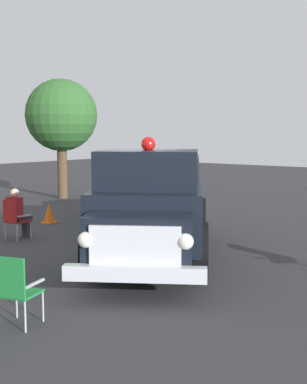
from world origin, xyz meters
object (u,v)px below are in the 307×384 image
Objects in this scene: vintage_fire_truck at (153,202)px; traffic_cone at (49,213)px; oak_tree_right at (61,116)px; classic_hot_rod at (139,195)px; spectator_seated at (18,212)px; lawn_chair_spare at (15,286)px; lawn_chair_near_truck at (14,217)px.

traffic_cone is at bearing -15.71° from vintage_fire_truck.
classic_hot_rod is at bearing 160.50° from oak_tree_right.
classic_hot_rod is 3.54× the size of spectator_seated.
vintage_fire_truck is 1.35× the size of classic_hot_rod.
oak_tree_right is at bearing -44.60° from lawn_chair_spare.
vintage_fire_truck is at bearing -168.97° from lawn_chair_near_truck.
oak_tree_right is (5.34, -6.42, 2.74)m from lawn_chair_near_truck.
spectator_seated is at bearing 130.29° from oak_tree_right.
lawn_chair_spare is 1.61× the size of traffic_cone.
lawn_chair_spare is (-1.06, 4.39, -0.61)m from vintage_fire_truck.
vintage_fire_truck reaches higher than spectator_seated.
classic_hot_rod is at bearing -60.90° from lawn_chair_spare.
classic_hot_rod is at bearing -95.40° from spectator_seated.
oak_tree_right is at bearing -45.89° from traffic_cone.
spectator_seated is 2.38m from traffic_cone.
traffic_cone is (5.01, -1.41, -0.89)m from vintage_fire_truck.
traffic_cone is at bearing 134.11° from oak_tree_right.
lawn_chair_near_truck is at bearing 92.50° from spectator_seated.
lawn_chair_near_truck is 1.00× the size of lawn_chair_spare.
classic_hot_rod is at bearing -95.17° from lawn_chair_near_truck.
lawn_chair_near_truck is 8.79m from oak_tree_right.
spectator_seated is at bearing 120.58° from traffic_cone.
lawn_chair_near_truck is 0.21× the size of oak_tree_right.
spectator_seated reaches higher than lawn_chair_spare.
spectator_seated is at bearing -37.76° from lawn_chair_spare.
classic_hot_rod is 4.41m from lawn_chair_near_truck.
lawn_chair_spare is at bearing 119.10° from classic_hot_rod.
vintage_fire_truck is 3.89m from spectator_seated.
oak_tree_right is at bearing -50.26° from lawn_chair_near_truck.
vintage_fire_truck is at bearing 164.29° from traffic_cone.
classic_hot_rod is 2.78m from traffic_cone.
spectator_seated reaches higher than lawn_chair_near_truck.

